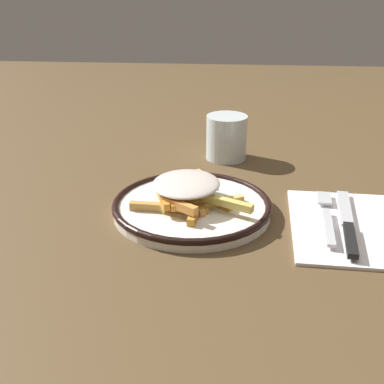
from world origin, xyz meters
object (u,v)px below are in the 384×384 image
(fries_heap, at_px, (188,191))
(napkin, at_px, (346,225))
(fork, at_px, (327,216))
(water_glass, at_px, (226,137))
(plate, at_px, (192,206))
(knife, at_px, (348,226))

(fries_heap, distance_m, napkin, 0.24)
(fork, bearing_deg, napkin, -24.34)
(water_glass, bearing_deg, plate, -100.75)
(fries_heap, xyz_separation_m, fork, (0.21, -0.02, -0.02))
(napkin, xyz_separation_m, knife, (-0.00, -0.02, 0.01))
(plate, xyz_separation_m, water_glass, (0.05, 0.25, 0.03))
(plate, bearing_deg, knife, -11.88)
(fries_heap, relative_size, napkin, 0.81)
(fries_heap, height_order, napkin, fries_heap)
(napkin, height_order, knife, knife)
(plate, distance_m, fork, 0.20)
(plate, height_order, fork, plate)
(napkin, distance_m, fork, 0.03)
(napkin, distance_m, water_glass, 0.33)
(knife, height_order, water_glass, water_glass)
(napkin, bearing_deg, fries_heap, 172.31)
(plate, xyz_separation_m, napkin, (0.23, -0.03, -0.01))
(fries_heap, bearing_deg, knife, -12.24)
(knife, bearing_deg, fork, 128.44)
(fries_heap, relative_size, water_glass, 2.13)
(plate, bearing_deg, water_glass, 79.25)
(fork, relative_size, knife, 0.84)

